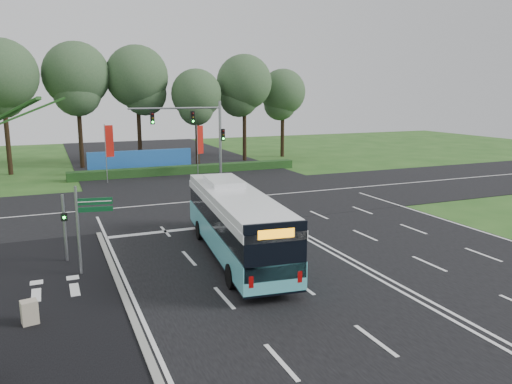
{
  "coord_description": "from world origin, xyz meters",
  "views": [
    {
      "loc": [
        -12.4,
        -21.89,
        7.72
      ],
      "look_at": [
        -2.33,
        2.0,
        2.53
      ],
      "focal_mm": 35.0,
      "sensor_mm": 36.0,
      "label": 1
    }
  ],
  "objects": [
    {
      "name": "ground",
      "position": [
        0.0,
        0.0,
        0.0
      ],
      "size": [
        120.0,
        120.0,
        0.0
      ],
      "primitive_type": "plane",
      "color": "#26511B",
      "rests_on": "ground"
    },
    {
      "name": "road_main",
      "position": [
        0.0,
        0.0,
        0.02
      ],
      "size": [
        20.0,
        120.0,
        0.04
      ],
      "primitive_type": "cube",
      "color": "black",
      "rests_on": "ground"
    },
    {
      "name": "road_cross",
      "position": [
        0.0,
        12.0,
        0.03
      ],
      "size": [
        120.0,
        14.0,
        0.05
      ],
      "primitive_type": "cube",
      "color": "black",
      "rests_on": "ground"
    },
    {
      "name": "bike_path",
      "position": [
        -12.5,
        -3.0,
        0.03
      ],
      "size": [
        5.0,
        18.0,
        0.06
      ],
      "primitive_type": "cube",
      "color": "black",
      "rests_on": "ground"
    },
    {
      "name": "kerb_strip",
      "position": [
        -10.1,
        -3.0,
        0.06
      ],
      "size": [
        0.25,
        18.0,
        0.12
      ],
      "primitive_type": "cube",
      "color": "gray",
      "rests_on": "ground"
    },
    {
      "name": "city_bus",
      "position": [
        -4.44,
        -0.55,
        1.71
      ],
      "size": [
        3.74,
        12.0,
        3.39
      ],
      "rotation": [
        0.0,
        0.0,
        -0.11
      ],
      "color": "#55BCC5",
      "rests_on": "ground"
    },
    {
      "name": "pedestrian_signal",
      "position": [
        -11.91,
        1.79,
        1.74
      ],
      "size": [
        0.28,
        0.41,
        3.19
      ],
      "rotation": [
        0.0,
        0.0,
        0.18
      ],
      "color": "gray",
      "rests_on": "ground"
    },
    {
      "name": "street_sign",
      "position": [
        -11.1,
        -0.29,
        2.47
      ],
      "size": [
        1.51,
        0.34,
        3.9
      ],
      "rotation": [
        0.0,
        0.0,
        -0.17
      ],
      "color": "gray",
      "rests_on": "ground"
    },
    {
      "name": "utility_cabinet",
      "position": [
        -13.35,
        -4.51,
        0.43
      ],
      "size": [
        0.59,
        0.52,
        0.87
      ],
      "primitive_type": "cube",
      "rotation": [
        0.0,
        0.0,
        0.19
      ],
      "color": "#B2A68F",
      "rests_on": "ground"
    },
    {
      "name": "banner_flag_left",
      "position": [
        -7.49,
        22.33,
        3.3
      ],
      "size": [
        0.74,
        0.19,
        5.09
      ],
      "rotation": [
        0.0,
        0.0,
        0.18
      ],
      "color": "gray",
      "rests_on": "ground"
    },
    {
      "name": "banner_flag_mid",
      "position": [
        0.62,
        22.37,
        3.15
      ],
      "size": [
        0.68,
        0.3,
        4.85
      ],
      "rotation": [
        0.0,
        0.0,
        0.37
      ],
      "color": "gray",
      "rests_on": "ground"
    },
    {
      "name": "traffic_light_gantry",
      "position": [
        0.21,
        20.5,
        4.66
      ],
      "size": [
        8.41,
        0.28,
        7.0
      ],
      "color": "gray",
      "rests_on": "ground"
    },
    {
      "name": "hedge",
      "position": [
        0.0,
        24.5,
        0.4
      ],
      "size": [
        22.0,
        1.2,
        0.8
      ],
      "primitive_type": "cube",
      "color": "#173814",
      "rests_on": "ground"
    },
    {
      "name": "blue_hoarding",
      "position": [
        -4.0,
        27.0,
        1.1
      ],
      "size": [
        10.0,
        0.3,
        2.2
      ],
      "primitive_type": "cube",
      "color": "blue",
      "rests_on": "ground"
    },
    {
      "name": "eucalyptus_row",
      "position": [
        -4.13,
        31.55,
        8.77
      ],
      "size": [
        39.96,
        8.63,
        12.77
      ],
      "color": "black",
      "rests_on": "ground"
    }
  ]
}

